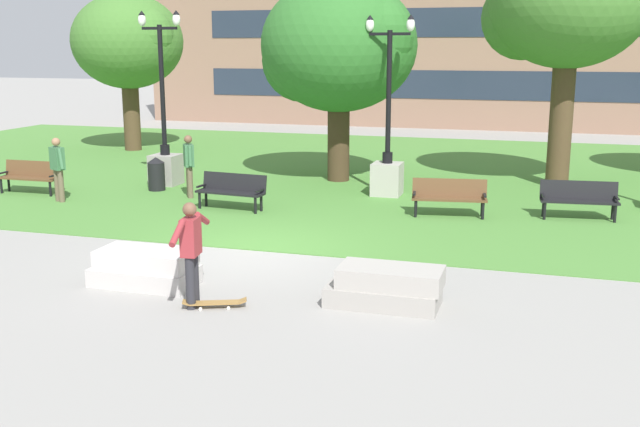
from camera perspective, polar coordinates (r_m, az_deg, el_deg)
The scene contains 19 objects.
ground_plane at distance 15.35m, azimuth -5.09°, elevation -2.84°, with size 140.00×140.00×0.00m, color gray.
grass_lawn at distance 24.69m, azimuth 3.52°, elevation 3.13°, with size 40.00×20.00×0.02m, color #4C8438.
concrete_block_center at distance 13.41m, azimuth -13.16°, elevation -4.07°, with size 1.80×0.90×0.64m.
concrete_block_left at distance 12.10m, azimuth 5.09°, elevation -5.60°, with size 1.85×0.90×0.64m.
person_skateboarder at distance 11.97m, azimuth -9.80°, elevation -2.60°, with size 0.29×1.56×1.71m.
skateboard at distance 12.13m, azimuth -8.03°, elevation -6.75°, with size 1.02×0.57×0.14m.
park_bench_near_left at distance 19.11m, azimuth -6.73°, elevation 1.87°, with size 1.84×0.71×0.90m.
park_bench_near_right at distance 18.47m, azimuth 9.82°, elevation 1.39°, with size 1.86×0.78×0.90m.
park_bench_far_left at distance 18.96m, azimuth 19.13°, elevation 1.16°, with size 1.84×0.70×0.90m.
park_bench_far_right at distance 22.58m, azimuth -21.18°, elevation 2.75°, with size 1.81×0.55×0.90m.
lamp_post_center at distance 22.78m, azimuth -11.73°, elevation 4.72°, with size 1.32×0.80×5.06m.
lamp_post_right at distance 20.80m, azimuth 5.16°, elevation 4.11°, with size 1.32×0.80×4.88m.
tree_near_right at distance 22.87m, azimuth 1.32°, elevation 12.53°, with size 4.89×4.66×6.07m.
tree_far_left at distance 22.97m, azimuth 18.31°, elevation 14.94°, with size 4.71×4.48×7.23m.
tree_far_right at distance 30.70m, azimuth -14.52°, elevation 12.44°, with size 4.50×4.28×6.06m.
trash_bin at distance 21.99m, azimuth -12.36°, elevation 2.98°, with size 0.49×0.49×0.96m.
person_bystander_near_lawn at distance 20.70m, azimuth -9.96°, elevation 3.84°, with size 0.45×0.56×1.71m.
person_bystander_far_lawn at distance 21.01m, azimuth -19.35°, elevation 3.45°, with size 0.69×0.51×1.71m.
building_facade_distant at distance 38.79m, azimuth 7.62°, elevation 15.84°, with size 29.41×1.03×12.63m.
Camera 1 is at (5.53, -13.72, 4.09)m, focal length 42.00 mm.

